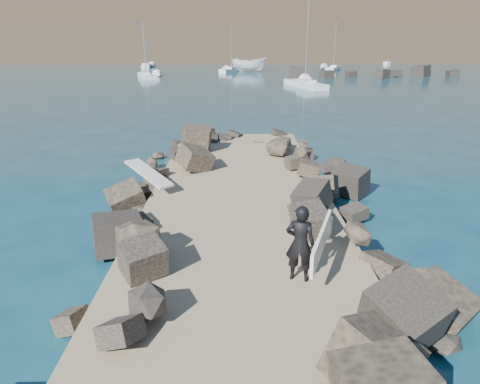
{
  "coord_description": "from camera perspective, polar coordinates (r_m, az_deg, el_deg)",
  "views": [
    {
      "loc": [
        -0.08,
        -12.28,
        5.55
      ],
      "look_at": [
        0.0,
        -1.0,
        1.5
      ],
      "focal_mm": 32.0,
      "sensor_mm": 36.0,
      "label": 1
    }
  ],
  "objects": [
    {
      "name": "jetty",
      "position": [
        11.55,
        0.04,
        -7.3
      ],
      "size": [
        6.0,
        26.0,
        0.6
      ],
      "primitive_type": "cube",
      "color": "#8C7759",
      "rests_on": "ground"
    },
    {
      "name": "sailboat_c",
      "position": [
        54.21,
        8.68,
        14.01
      ],
      "size": [
        4.38,
        9.0,
        10.44
      ],
      "color": "white",
      "rests_on": "ground"
    },
    {
      "name": "sailboat_e",
      "position": [
        92.32,
        -12.41,
        16.07
      ],
      "size": [
        2.52,
        7.33,
        8.65
      ],
      "color": "white",
      "rests_on": "ground"
    },
    {
      "name": "ground",
      "position": [
        13.48,
        -0.03,
        -4.57
      ],
      "size": [
        800.0,
        800.0,
        0.0
      ],
      "primitive_type": "plane",
      "color": "#0F384C",
      "rests_on": "ground"
    },
    {
      "name": "headland",
      "position": [
        172.9,
        3.17,
        23.17
      ],
      "size": [
        360.0,
        140.0,
        32.0
      ],
      "primitive_type": "cube",
      "color": "#2D4919",
      "rests_on": "ground"
    },
    {
      "name": "breakwater_secondary",
      "position": [
        76.04,
        27.92,
        13.81
      ],
      "size": [
        52.0,
        4.0,
        1.2
      ],
      "primitive_type": "cube",
      "color": "black",
      "rests_on": "ground"
    },
    {
      "name": "riprap_left",
      "position": [
        12.24,
        -13.75,
        -5.24
      ],
      "size": [
        2.6,
        22.0,
        1.0
      ],
      "primitive_type": "cube",
      "color": "black",
      "rests_on": "ground"
    },
    {
      "name": "boat_imported",
      "position": [
        79.16,
        1.19,
        16.6
      ],
      "size": [
        6.77,
        4.06,
        2.45
      ],
      "primitive_type": "imported",
      "rotation": [
        0.0,
        0.0,
        1.29
      ],
      "color": "white",
      "rests_on": "ground"
    },
    {
      "name": "sailboat_a",
      "position": [
        67.52,
        -12.4,
        14.88
      ],
      "size": [
        3.98,
        7.1,
        8.46
      ],
      "color": "white",
      "rests_on": "ground"
    },
    {
      "name": "sailboat_d",
      "position": [
        85.14,
        12.35,
        15.8
      ],
      "size": [
        4.26,
        7.14,
        8.56
      ],
      "color": "white",
      "rests_on": "ground"
    },
    {
      "name": "surfboard_resting",
      "position": [
        15.22,
        -12.07,
        2.04
      ],
      "size": [
        1.97,
        2.04,
        0.08
      ],
      "primitive_type": "cube",
      "rotation": [
        0.0,
        0.0,
        0.76
      ],
      "color": "beige",
      "rests_on": "riprap_left"
    },
    {
      "name": "riprap_right",
      "position": [
        12.28,
        13.74,
        -5.15
      ],
      "size": [
        2.6,
        22.0,
        1.0
      ],
      "primitive_type": "cube",
      "color": "black",
      "rests_on": "ground"
    },
    {
      "name": "surfer_with_board",
      "position": [
        9.23,
        8.42,
        -6.75
      ],
      "size": [
        1.21,
        2.02,
        1.72
      ],
      "color": "black",
      "rests_on": "jetty"
    },
    {
      "name": "sailboat_f",
      "position": [
        109.13,
        18.19,
        16.07
      ],
      "size": [
        3.7,
        4.94,
        6.39
      ],
      "color": "white",
      "rests_on": "ground"
    },
    {
      "name": "sailboat_b",
      "position": [
        78.73,
        -1.16,
        15.94
      ],
      "size": [
        4.36,
        6.39,
        7.9
      ],
      "color": "white",
      "rests_on": "ground"
    }
  ]
}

